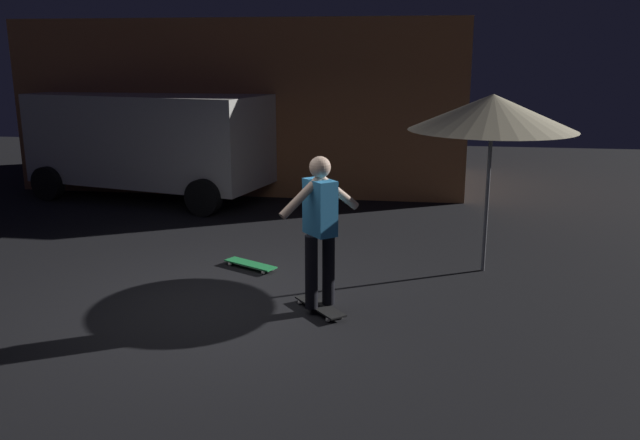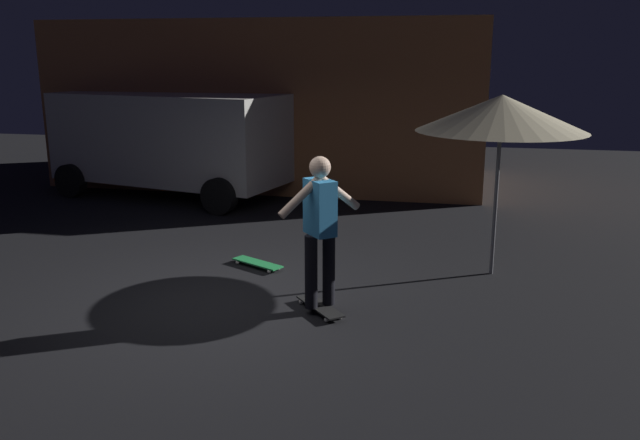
{
  "view_description": "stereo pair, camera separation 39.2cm",
  "coord_description": "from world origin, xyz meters",
  "px_view_note": "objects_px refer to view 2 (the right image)",
  "views": [
    {
      "loc": [
        2.22,
        -6.83,
        2.79
      ],
      "look_at": [
        1.18,
        -0.05,
        1.05
      ],
      "focal_mm": 37.05,
      "sensor_mm": 36.0,
      "label": 1
    },
    {
      "loc": [
        2.6,
        -6.76,
        2.79
      ],
      "look_at": [
        1.18,
        -0.05,
        1.05
      ],
      "focal_mm": 37.05,
      "sensor_mm": 36.0,
      "label": 2
    }
  ],
  "objects_px": {
    "parked_van": "(170,138)",
    "skater": "(320,221)",
    "skateboard_ridden": "(320,307)",
    "patio_umbrella": "(501,113)",
    "skateboard_spare": "(257,263)"
  },
  "relations": [
    {
      "from": "patio_umbrella",
      "to": "skater",
      "type": "xyz_separation_m",
      "value": [
        -1.91,
        -1.74,
        -1.04
      ]
    },
    {
      "from": "patio_umbrella",
      "to": "skater",
      "type": "relative_size",
      "value": 1.38
    },
    {
      "from": "parked_van",
      "to": "patio_umbrella",
      "type": "xyz_separation_m",
      "value": [
        6.1,
        -3.73,
        0.91
      ]
    },
    {
      "from": "parked_van",
      "to": "skater",
      "type": "height_order",
      "value": "parked_van"
    },
    {
      "from": "skateboard_ridden",
      "to": "skateboard_spare",
      "type": "height_order",
      "value": "same"
    },
    {
      "from": "skateboard_spare",
      "to": "skateboard_ridden",
      "type": "bearing_deg",
      "value": -49.88
    },
    {
      "from": "parked_van",
      "to": "skater",
      "type": "relative_size",
      "value": 2.94
    },
    {
      "from": "skateboard_ridden",
      "to": "parked_van",
      "type": "bearing_deg",
      "value": 127.47
    },
    {
      "from": "parked_van",
      "to": "skateboard_ridden",
      "type": "relative_size",
      "value": 6.78
    },
    {
      "from": "patio_umbrella",
      "to": "skater",
      "type": "height_order",
      "value": "patio_umbrella"
    },
    {
      "from": "parked_van",
      "to": "skateboard_ridden",
      "type": "distance_m",
      "value": 6.97
    },
    {
      "from": "skateboard_spare",
      "to": "skater",
      "type": "height_order",
      "value": "skater"
    },
    {
      "from": "skateboard_ridden",
      "to": "skateboard_spare",
      "type": "bearing_deg",
      "value": 130.12
    },
    {
      "from": "parked_van",
      "to": "skateboard_spare",
      "type": "bearing_deg",
      "value": -53.45
    },
    {
      "from": "patio_umbrella",
      "to": "parked_van",
      "type": "bearing_deg",
      "value": 148.57
    }
  ]
}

